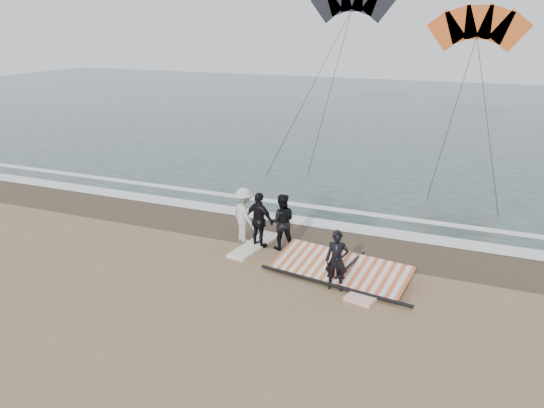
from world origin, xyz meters
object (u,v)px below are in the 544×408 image
at_px(board_white, 378,283).
at_px(sail_rig, 339,269).
at_px(man_main, 337,260).
at_px(board_cream, 255,245).

relative_size(board_white, sail_rig, 0.59).
relative_size(man_main, board_white, 0.64).
bearing_deg(board_white, sail_rig, -177.26).
xyz_separation_m(board_cream, sail_rig, (3.16, -0.93, 0.15)).
xyz_separation_m(board_white, board_cream, (-4.37, 1.14, -0.00)).
height_order(board_white, board_cream, board_white).
relative_size(man_main, board_cream, 0.72).
distance_m(board_white, board_cream, 4.52).
xyz_separation_m(man_main, board_white, (1.05, 0.66, -0.82)).
bearing_deg(sail_rig, board_cream, 163.66).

